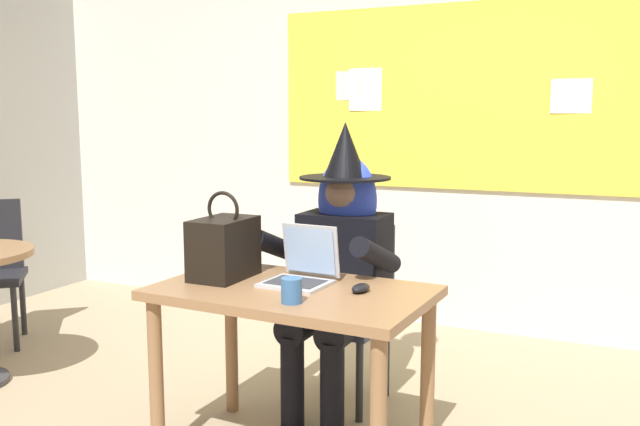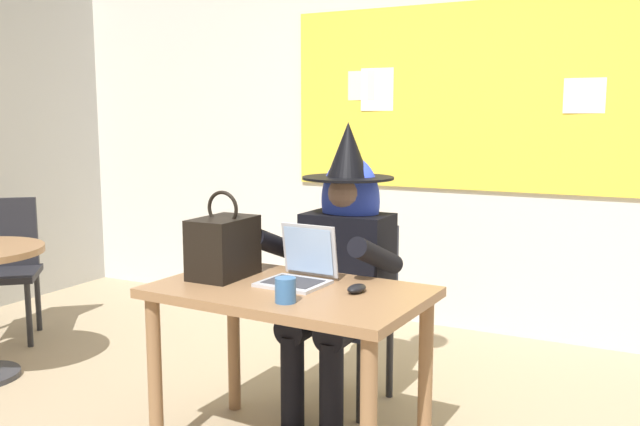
# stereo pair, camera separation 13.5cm
# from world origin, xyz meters

# --- Properties ---
(wall_back_bulletin) EXTENTS (6.55, 2.27, 2.81)m
(wall_back_bulletin) POSITION_xyz_m (0.00, 2.06, 1.42)
(wall_back_bulletin) COLOR silver
(wall_back_bulletin) RESTS_ON ground
(desk_main) EXTENTS (1.13, 0.71, 0.73)m
(desk_main) POSITION_xyz_m (-0.14, -0.02, 0.62)
(desk_main) COLOR #8E6642
(desk_main) RESTS_ON ground
(chair_at_desk) EXTENTS (0.44, 0.44, 0.89)m
(chair_at_desk) POSITION_xyz_m (-0.17, 0.67, 0.49)
(chair_at_desk) COLOR #2D3347
(chair_at_desk) RESTS_ON ground
(person_costumed) EXTENTS (0.59, 0.68, 1.40)m
(person_costumed) POSITION_xyz_m (-0.18, 0.55, 0.78)
(person_costumed) COLOR black
(person_costumed) RESTS_ON ground
(laptop) EXTENTS (0.28, 0.28, 0.24)m
(laptop) POSITION_xyz_m (-0.15, 0.07, 0.79)
(laptop) COLOR #B7B7BC
(laptop) RESTS_ON desk_main
(computer_mouse) EXTENTS (0.07, 0.11, 0.03)m
(computer_mouse) POSITION_xyz_m (0.13, 0.03, 0.75)
(computer_mouse) COLOR black
(computer_mouse) RESTS_ON desk_main
(handbag) EXTENTS (0.20, 0.30, 0.38)m
(handbag) POSITION_xyz_m (-0.49, 0.01, 0.87)
(handbag) COLOR black
(handbag) RESTS_ON desk_main
(coffee_mug) EXTENTS (0.08, 0.08, 0.09)m
(coffee_mug) POSITION_xyz_m (-0.05, -0.22, 0.78)
(coffee_mug) COLOR #336099
(coffee_mug) RESTS_ON desk_main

